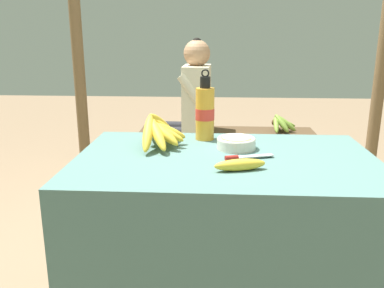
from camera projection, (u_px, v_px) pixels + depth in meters
market_counter at (224, 231)px, 1.80m from camera, size 1.26×0.81×0.69m
banana_bunch_ripe at (159, 130)px, 1.85m from camera, size 0.21×0.37×0.17m
serving_bowl at (236, 142)px, 1.82m from camera, size 0.17×0.17×0.05m
water_bottle at (205, 112)px, 1.95m from camera, size 0.09×0.09×0.34m
loose_banana_front at (240, 165)px, 1.54m from camera, size 0.21×0.10×0.05m
knife at (242, 157)px, 1.67m from camera, size 0.21×0.08×0.02m
wooden_bench at (226, 141)px, 3.21m from camera, size 1.36×0.32×0.45m
seated_vendor at (191, 103)px, 3.12m from camera, size 0.41×0.39×1.16m
banana_bunch_green at (280, 123)px, 3.15m from camera, size 0.21×0.30×0.15m
support_post_near at (76, 33)px, 3.49m from camera, size 0.10×0.10×2.38m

